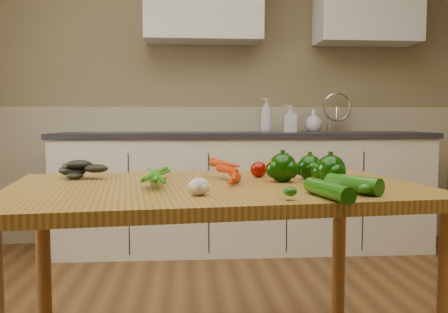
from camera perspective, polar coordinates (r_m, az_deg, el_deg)
name	(u,v)px	position (r m, az deg, el deg)	size (l,w,h in m)	color
room	(253,49)	(1.81, 3.38, 12.11)	(4.04, 5.04, 2.64)	brown
counter_run	(245,190)	(3.86, 2.39, -3.81)	(2.84, 0.64, 1.14)	beige
table	(215,208)	(1.80, -0.98, -5.88)	(1.53, 1.08, 0.77)	#AB7C31
soap_bottle_a	(266,115)	(3.91, 4.88, 4.74)	(0.10, 0.10, 0.26)	silver
soap_bottle_b	(290,118)	(3.95, 7.58, 4.33)	(0.10, 0.10, 0.21)	silver
soap_bottle_c	(314,121)	(4.00, 10.23, 4.06)	(0.14, 0.14, 0.18)	silver
carrot_bunch	(207,172)	(1.84, -2.00, -1.83)	(0.27, 0.21, 0.07)	red
leafy_greens	(80,165)	(2.04, -16.13, -0.95)	(0.21, 0.18, 0.10)	black
garlic_bulb	(199,187)	(1.52, -2.90, -3.45)	(0.06, 0.06, 0.05)	beige
pepper_a	(283,168)	(1.86, 6.71, -1.28)	(0.10, 0.10, 0.10)	#0A3202
pepper_b	(310,167)	(1.95, 9.77, -1.23)	(0.09, 0.09, 0.09)	#0A3202
pepper_c	(330,171)	(1.77, 12.07, -1.59)	(0.11, 0.11, 0.11)	#0A3202
tomato_a	(259,170)	(1.99, 3.98, -1.50)	(0.07, 0.07, 0.06)	#840802
tomato_b	(273,167)	(2.07, 5.67, -1.20)	(0.07, 0.07, 0.07)	#DF4A05
tomato_c	(321,171)	(2.01, 11.03, -1.59)	(0.06, 0.06, 0.06)	#DF4A05
zucchini_a	(354,184)	(1.61, 14.59, -3.10)	(0.06, 0.06, 0.19)	#114807
zucchini_b	(328,190)	(1.49, 11.84, -3.77)	(0.05, 0.05, 0.24)	#114807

